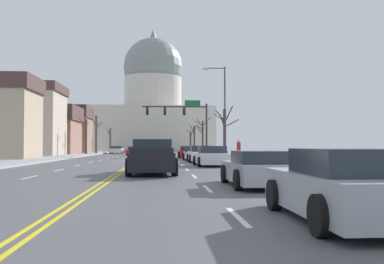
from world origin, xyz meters
name	(u,v)px	position (x,y,z in m)	size (l,w,h in m)	color
ground	(137,161)	(0.00, 0.00, 0.02)	(20.00, 180.00, 0.20)	#505055
signal_gantry	(183,116)	(4.76, 13.56, 4.96)	(7.91, 0.41, 6.69)	#28282D
street_lamp_right	(222,105)	(7.94, 2.81, 5.28)	(2.23, 0.24, 8.80)	#333338
capitol_building	(153,107)	(0.00, 72.32, 11.32)	(30.20, 22.58, 31.73)	beige
sedan_near_00	(188,152)	(4.98, 8.69, 0.59)	(2.07, 4.33, 1.27)	#B71414
sedan_near_01	(194,154)	(5.12, 2.06, 0.56)	(2.16, 4.64, 1.17)	#9EA3A8
sedan_near_02	(200,154)	(5.22, -3.51, 0.62)	(1.97, 4.42, 1.33)	silver
sedan_near_03	(211,157)	(5.37, -9.68, 0.61)	(2.17, 4.63, 1.31)	silver
pickup_truck_near_04	(152,158)	(1.64, -16.95, 0.74)	(2.31, 5.29, 1.65)	black
sedan_near_05	(258,169)	(5.27, -23.47, 0.56)	(2.03, 4.35, 1.18)	#9EA3A8
sedan_near_06	(346,187)	(5.35, -29.95, 0.61)	(2.12, 4.21, 1.30)	#9EA3A8
sedan_oncoming_00	(134,151)	(-1.64, 21.45, 0.55)	(2.04, 4.34, 1.17)	#B71414
sedan_oncoming_01	(117,150)	(-5.20, 33.30, 0.59)	(2.14, 4.71, 1.24)	silver
flank_building_00	(14,119)	(-18.15, 22.21, 4.92)	(13.13, 8.68, 9.75)	#B2A38E
flank_building_01	(59,129)	(-16.88, 42.64, 4.37)	(11.57, 9.16, 8.61)	#8C6656
flank_building_03	(32,130)	(-18.43, 31.65, 3.88)	(14.47, 9.63, 7.62)	#8C6656
bare_tree_00	(191,141)	(8.07, 47.82, 2.30)	(1.37, 2.20, 4.42)	#423328
bare_tree_01	(86,136)	(-8.63, 23.77, 2.73)	(1.51, 1.30, 5.22)	#423328
bare_tree_02	(203,135)	(8.70, 29.57, 3.04)	(2.54, 2.09, 5.75)	#423328
bare_tree_03	(96,134)	(-7.94, 28.86, 3.16)	(1.74, 1.45, 5.85)	brown
bare_tree_04	(225,130)	(8.55, 5.24, 2.88)	(2.59, 2.60, 5.19)	#423328
bare_tree_05	(110,139)	(-8.23, 49.46, 2.59)	(1.86, 1.64, 5.15)	brown
bare_tree_06	(194,138)	(8.22, 40.06, 2.74)	(1.74, 2.24, 5.15)	#423328
pedestrian_00	(239,148)	(8.72, -1.54, 1.09)	(0.35, 0.34, 1.71)	#4C4238
bicycle_parked	(226,155)	(8.09, 1.34, 0.49)	(0.12, 1.77, 0.85)	black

